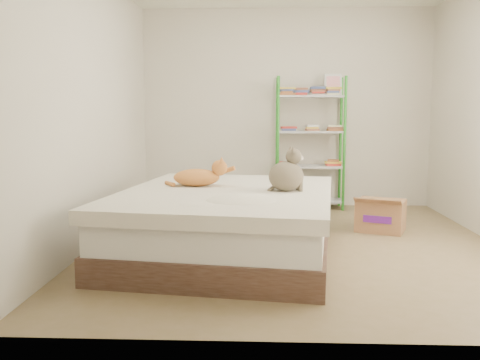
# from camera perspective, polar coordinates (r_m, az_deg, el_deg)

# --- Properties ---
(room) EXTENTS (3.81, 4.21, 2.61)m
(room) POSITION_cam_1_polar(r_m,az_deg,el_deg) (4.75, 6.47, 8.21)
(room) COLOR #867051
(room) RESTS_ON ground
(bed) EXTENTS (2.08, 2.46, 0.57)m
(bed) POSITION_cam_1_polar(r_m,az_deg,el_deg) (4.49, -1.44, -4.73)
(bed) COLOR brown
(bed) RESTS_ON ground
(orange_cat) EXTENTS (0.52, 0.30, 0.20)m
(orange_cat) POSITION_cam_1_polar(r_m,az_deg,el_deg) (4.69, -4.90, 0.54)
(orange_cat) COLOR #E17843
(orange_cat) RESTS_ON bed
(grey_cat) EXTENTS (0.38, 0.33, 0.37)m
(grey_cat) POSITION_cam_1_polar(r_m,az_deg,el_deg) (4.39, 5.21, 1.16)
(grey_cat) COLOR #70634D
(grey_cat) RESTS_ON bed
(shelf_unit) EXTENTS (0.88, 0.36, 1.74)m
(shelf_unit) POSITION_cam_1_polar(r_m,az_deg,el_deg) (6.65, 7.91, 4.72)
(shelf_unit) COLOR green
(shelf_unit) RESTS_ON ground
(cardboard_box) EXTENTS (0.59, 0.60, 0.39)m
(cardboard_box) POSITION_cam_1_polar(r_m,az_deg,el_deg) (5.57, 15.52, -3.84)
(cardboard_box) COLOR #AE7549
(cardboard_box) RESTS_ON ground
(white_bin) EXTENTS (0.40, 0.37, 0.36)m
(white_bin) POSITION_cam_1_polar(r_m,az_deg,el_deg) (6.75, -6.78, -1.51)
(white_bin) COLOR silver
(white_bin) RESTS_ON ground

